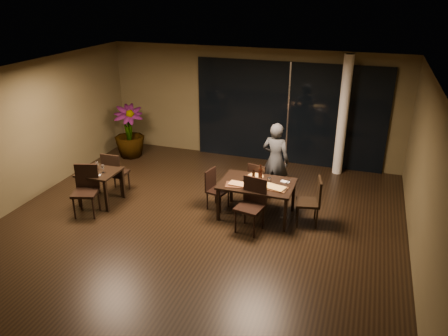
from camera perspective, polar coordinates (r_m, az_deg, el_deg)
ground at (r=8.88m, az=-3.44°, el=-7.56°), size 8.00×8.00×0.00m
wall_back at (r=11.88m, az=3.74°, el=8.29°), size 8.00×0.10×3.00m
wall_front at (r=5.17m, az=-21.33°, el=-14.41°), size 8.00×0.10×3.00m
wall_left at (r=10.38m, az=-24.94°, el=3.97°), size 0.10×8.00×3.00m
wall_right at (r=7.75m, az=25.29°, el=-2.16°), size 0.10×8.00×3.00m
ceiling at (r=7.79m, az=-3.97°, el=11.94°), size 8.00×8.00×0.04m
window_panel at (r=11.63m, az=8.40°, el=7.00°), size 5.00×0.06×2.70m
column at (r=11.14m, az=15.26°, el=6.53°), size 0.24×0.24×3.00m
main_table at (r=8.96m, az=4.33°, el=-2.39°), size 1.50×1.00×0.75m
side_table at (r=9.89m, az=-15.89°, el=-1.06°), size 0.80×0.80×0.75m
chair_main_far at (r=9.63m, az=4.53°, el=-1.61°), size 0.51×0.51×0.91m
chair_main_near at (r=8.52m, az=3.67°, el=-4.42°), size 0.57×0.57×1.06m
chair_main_left at (r=9.35m, az=-1.22°, el=-2.47°), size 0.48×0.48×0.87m
chair_main_right at (r=8.86m, az=11.46°, el=-4.01°), size 0.55×0.55×0.99m
chair_side_far at (r=10.24m, az=-14.14°, el=-0.39°), size 0.48×0.48×1.00m
chair_side_near at (r=9.55m, az=-17.56°, el=-2.38°), size 0.61×0.61×1.05m
diner at (r=9.82m, az=6.74°, el=1.05°), size 0.64×0.49×1.72m
potted_plant at (r=12.37m, az=-12.29°, el=4.68°), size 1.11×1.11×1.45m
pizza_board_left at (r=8.80m, az=2.12°, el=-2.24°), size 0.63×0.40×0.01m
pizza_board_right at (r=8.74m, az=6.27°, el=-2.55°), size 0.65×0.39×0.01m
oblong_pizza_left at (r=8.79m, az=2.12°, el=-2.15°), size 0.46×0.23×0.02m
oblong_pizza_right at (r=8.73m, az=6.27°, el=-2.45°), size 0.56×0.36×0.02m
round_pizza at (r=9.20m, az=4.15°, el=-1.11°), size 0.32×0.32×0.01m
bottle_a at (r=8.90m, az=3.88°, el=-1.01°), size 0.06×0.06×0.28m
bottle_b at (r=8.89m, az=4.68°, el=-1.05°), size 0.06×0.06×0.29m
bottle_c at (r=8.95m, az=4.80°, el=-0.66°), size 0.08×0.08×0.35m
tumbler_left at (r=9.00m, az=2.69°, el=-1.40°), size 0.07×0.07×0.08m
tumbler_right at (r=8.96m, az=5.92°, el=-1.57°), size 0.08×0.08×0.10m
napkin_near at (r=8.70m, az=7.61°, el=-2.75°), size 0.19×0.12×0.01m
napkin_far at (r=9.02m, az=8.00°, el=-1.79°), size 0.20×0.14×0.01m
wine_glass_a at (r=9.89m, az=-16.24°, el=0.26°), size 0.08×0.08×0.18m
wine_glass_b at (r=9.70m, az=-15.53°, el=-0.08°), size 0.08×0.08×0.18m
side_napkin at (r=9.63m, az=-16.39°, el=-0.90°), size 0.19×0.12×0.01m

